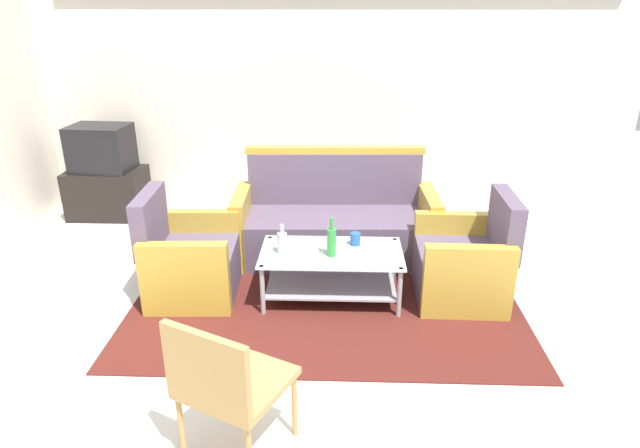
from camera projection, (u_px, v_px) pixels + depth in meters
name	position (u px, v px, depth m)	size (l,w,h in m)	color
ground_plane	(329.00, 361.00, 3.62)	(14.00, 14.00, 0.00)	silver
wall_back	(336.00, 73.00, 5.88)	(6.52, 0.19, 2.80)	silver
rug	(326.00, 292.00, 4.46)	(3.00, 2.22, 0.01)	#511E19
couch	(335.00, 224.00, 5.00)	(1.82, 0.80, 0.96)	#5B4C60
armchair_left	(189.00, 261.00, 4.35)	(0.73, 0.79, 0.85)	#5B4C60
armchair_right	(464.00, 264.00, 4.31)	(0.71, 0.77, 0.85)	#5B4C60
coffee_table	(331.00, 268.00, 4.28)	(1.10, 0.60, 0.40)	silver
bottle_clear	(282.00, 242.00, 4.17)	(0.07, 0.07, 0.24)	silver
bottle_green	(332.00, 242.00, 4.12)	(0.07, 0.07, 0.31)	#2D8C38
cup	(355.00, 239.00, 4.33)	(0.08, 0.08, 0.10)	#2659A5
tv_stand	(108.00, 193.00, 5.96)	(0.80, 0.50, 0.52)	black
television	(101.00, 148.00, 5.77)	(0.63, 0.49, 0.48)	black
wicker_chair	(225.00, 381.00, 2.67)	(0.64, 0.64, 0.84)	#AD844C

